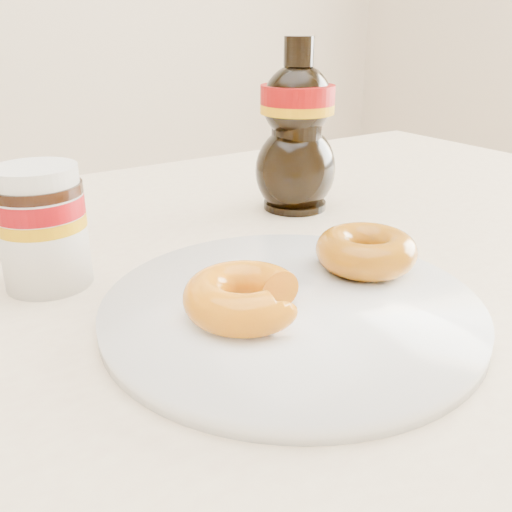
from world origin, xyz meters
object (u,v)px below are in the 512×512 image
plate (291,308)px  nutella_jar (42,222)px  dining_table (219,364)px  donut_bitten (244,297)px  syrup_bottle (297,127)px  donut_whole (366,250)px

plate → nutella_jar: 0.23m
dining_table → donut_bitten: size_ratio=15.65×
dining_table → donut_bitten: bearing=-106.6°
plate → syrup_bottle: (0.17, 0.22, 0.09)m
plate → nutella_jar: (-0.14, 0.17, 0.05)m
nutella_jar → dining_table: bearing=-34.9°
nutella_jar → donut_bitten: bearing=-60.3°
plate → donut_whole: (0.09, 0.02, 0.02)m
dining_table → syrup_bottle: bearing=36.1°
dining_table → plate: plate is taller
plate → syrup_bottle: size_ratio=1.48×
syrup_bottle → nutella_jar: bearing=-170.0°
plate → syrup_bottle: syrup_bottle is taller
donut_bitten → plate: bearing=7.8°
plate → donut_whole: size_ratio=3.35×
plate → donut_bitten: donut_bitten is taller
donut_whole → syrup_bottle: size_ratio=0.44×
donut_bitten → donut_whole: (0.14, 0.02, 0.00)m
donut_whole → syrup_bottle: (0.08, 0.21, 0.07)m
donut_bitten → nutella_jar: nutella_jar is taller
dining_table → donut_bitten: donut_bitten is taller
donut_whole → syrup_bottle: 0.23m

